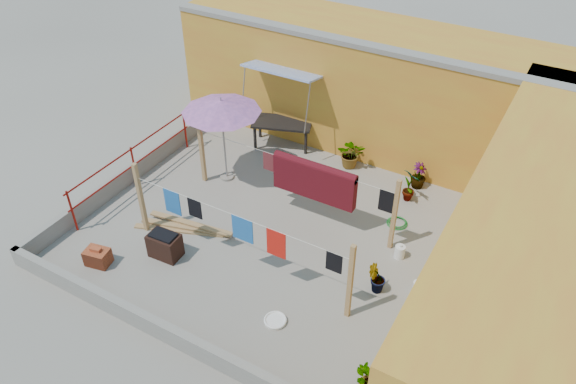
{
  "coord_description": "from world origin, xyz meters",
  "views": [
    {
      "loc": [
        5.06,
        -8.15,
        8.4
      ],
      "look_at": [
        0.22,
        0.3,
        0.97
      ],
      "focal_mm": 35.0,
      "sensor_mm": 36.0,
      "label": 1
    }
  ],
  "objects_px": {
    "outdoor_table": "(282,124)",
    "green_hose": "(397,223)",
    "plant_back_a": "(351,153)",
    "patio_umbrella": "(221,107)",
    "white_basin": "(275,320)",
    "water_jug_a": "(417,287)",
    "brazier": "(165,245)",
    "brick_stack": "(98,257)",
    "water_jug_b": "(400,252)"
  },
  "relations": [
    {
      "from": "brick_stack",
      "to": "plant_back_a",
      "type": "xyz_separation_m",
      "value": [
        3.09,
        5.94,
        0.21
      ]
    },
    {
      "from": "brick_stack",
      "to": "brazier",
      "type": "distance_m",
      "value": 1.41
    },
    {
      "from": "patio_umbrella",
      "to": "brazier",
      "type": "xyz_separation_m",
      "value": [
        0.49,
        -2.99,
        -1.76
      ]
    },
    {
      "from": "water_jug_a",
      "to": "plant_back_a",
      "type": "xyz_separation_m",
      "value": [
        -3.02,
        3.38,
        0.26
      ]
    },
    {
      "from": "brick_stack",
      "to": "water_jug_b",
      "type": "bearing_deg",
      "value": 31.51
    },
    {
      "from": "white_basin",
      "to": "brazier",
      "type": "bearing_deg",
      "value": 172.29
    },
    {
      "from": "brazier",
      "to": "white_basin",
      "type": "relative_size",
      "value": 1.56
    },
    {
      "from": "patio_umbrella",
      "to": "plant_back_a",
      "type": "relative_size",
      "value": 3.1
    },
    {
      "from": "patio_umbrella",
      "to": "water_jug_b",
      "type": "height_order",
      "value": "patio_umbrella"
    },
    {
      "from": "outdoor_table",
      "to": "water_jug_a",
      "type": "height_order",
      "value": "outdoor_table"
    },
    {
      "from": "patio_umbrella",
      "to": "green_hose",
      "type": "bearing_deg",
      "value": 5.91
    },
    {
      "from": "outdoor_table",
      "to": "green_hose",
      "type": "height_order",
      "value": "outdoor_table"
    },
    {
      "from": "brick_stack",
      "to": "brazier",
      "type": "height_order",
      "value": "brazier"
    },
    {
      "from": "brick_stack",
      "to": "water_jug_a",
      "type": "height_order",
      "value": "brick_stack"
    },
    {
      "from": "water_jug_a",
      "to": "outdoor_table",
      "type": "bearing_deg",
      "value": 146.36
    },
    {
      "from": "patio_umbrella",
      "to": "brick_stack",
      "type": "height_order",
      "value": "patio_umbrella"
    },
    {
      "from": "patio_umbrella",
      "to": "plant_back_a",
      "type": "xyz_separation_m",
      "value": [
        2.51,
        2.05,
        -1.66
      ]
    },
    {
      "from": "patio_umbrella",
      "to": "outdoor_table",
      "type": "distance_m",
      "value": 2.51
    },
    {
      "from": "green_hose",
      "to": "plant_back_a",
      "type": "bearing_deg",
      "value": 140.33
    },
    {
      "from": "plant_back_a",
      "to": "water_jug_b",
      "type": "bearing_deg",
      "value": -47.97
    },
    {
      "from": "patio_umbrella",
      "to": "white_basin",
      "type": "height_order",
      "value": "patio_umbrella"
    },
    {
      "from": "brick_stack",
      "to": "brazier",
      "type": "bearing_deg",
      "value": 40.27
    },
    {
      "from": "outdoor_table",
      "to": "brazier",
      "type": "distance_m",
      "value": 5.05
    },
    {
      "from": "outdoor_table",
      "to": "brazier",
      "type": "bearing_deg",
      "value": -89.45
    },
    {
      "from": "brazier",
      "to": "green_hose",
      "type": "bearing_deg",
      "value": 41.2
    },
    {
      "from": "water_jug_b",
      "to": "brick_stack",
      "type": "bearing_deg",
      "value": -148.49
    },
    {
      "from": "plant_back_a",
      "to": "outdoor_table",
      "type": "bearing_deg",
      "value": 180.0
    },
    {
      "from": "water_jug_b",
      "to": "green_hose",
      "type": "height_order",
      "value": "water_jug_b"
    },
    {
      "from": "water_jug_a",
      "to": "white_basin",
      "type": "bearing_deg",
      "value": -135.29
    },
    {
      "from": "water_jug_a",
      "to": "green_hose",
      "type": "distance_m",
      "value": 2.11
    },
    {
      "from": "patio_umbrella",
      "to": "water_jug_b",
      "type": "bearing_deg",
      "value": -6.56
    },
    {
      "from": "brazier",
      "to": "water_jug_a",
      "type": "bearing_deg",
      "value": 18.11
    },
    {
      "from": "white_basin",
      "to": "water_jug_b",
      "type": "distance_m",
      "value": 3.16
    },
    {
      "from": "outdoor_table",
      "to": "brick_stack",
      "type": "relative_size",
      "value": 3.15
    },
    {
      "from": "plant_back_a",
      "to": "brick_stack",
      "type": "bearing_deg",
      "value": -117.46
    },
    {
      "from": "patio_umbrella",
      "to": "water_jug_b",
      "type": "xyz_separation_m",
      "value": [
        4.86,
        -0.56,
        -1.9
      ]
    },
    {
      "from": "patio_umbrella",
      "to": "water_jug_b",
      "type": "relative_size",
      "value": 7.08
    },
    {
      "from": "water_jug_a",
      "to": "water_jug_b",
      "type": "relative_size",
      "value": 0.91
    },
    {
      "from": "brick_stack",
      "to": "water_jug_a",
      "type": "xyz_separation_m",
      "value": [
        6.11,
        2.55,
        -0.05
      ]
    },
    {
      "from": "patio_umbrella",
      "to": "brazier",
      "type": "height_order",
      "value": "patio_umbrella"
    },
    {
      "from": "outdoor_table",
      "to": "water_jug_b",
      "type": "distance_m",
      "value": 5.15
    },
    {
      "from": "patio_umbrella",
      "to": "white_basin",
      "type": "bearing_deg",
      "value": -44.38
    },
    {
      "from": "patio_umbrella",
      "to": "outdoor_table",
      "type": "relative_size",
      "value": 1.39
    },
    {
      "from": "brazier",
      "to": "outdoor_table",
      "type": "bearing_deg",
      "value": 90.55
    },
    {
      "from": "green_hose",
      "to": "plant_back_a",
      "type": "xyz_separation_m",
      "value": [
        -1.92,
        1.59,
        0.36
      ]
    },
    {
      "from": "brazier",
      "to": "green_hose",
      "type": "height_order",
      "value": "brazier"
    },
    {
      "from": "patio_umbrella",
      "to": "brick_stack",
      "type": "bearing_deg",
      "value": -98.41
    },
    {
      "from": "water_jug_a",
      "to": "water_jug_b",
      "type": "height_order",
      "value": "water_jug_b"
    },
    {
      "from": "white_basin",
      "to": "plant_back_a",
      "type": "height_order",
      "value": "plant_back_a"
    },
    {
      "from": "water_jug_b",
      "to": "green_hose",
      "type": "bearing_deg",
      "value": 113.08
    }
  ]
}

